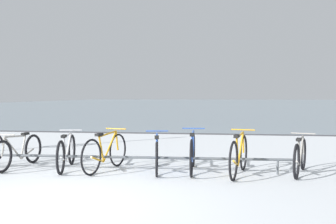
{
  "coord_description": "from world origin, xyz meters",
  "views": [
    {
      "loc": [
        2.42,
        -4.85,
        1.5
      ],
      "look_at": [
        1.19,
        3.89,
        1.11
      ],
      "focal_mm": 41.55,
      "sensor_mm": 36.0,
      "label": 1
    }
  ],
  "objects_px": {
    "bicycle_2": "(67,152)",
    "bicycle_6": "(239,155)",
    "bicycle_3": "(106,152)",
    "bicycle_1": "(19,151)",
    "bicycle_7": "(300,156)",
    "bicycle_5": "(193,153)",
    "bicycle_4": "(157,154)"
  },
  "relations": [
    {
      "from": "bicycle_2",
      "to": "bicycle_6",
      "type": "xyz_separation_m",
      "value": [
        3.41,
        -0.1,
        0.03
      ]
    },
    {
      "from": "bicycle_3",
      "to": "bicycle_6",
      "type": "xyz_separation_m",
      "value": [
        2.6,
        -0.09,
        0.01
      ]
    },
    {
      "from": "bicycle_2",
      "to": "bicycle_3",
      "type": "xyz_separation_m",
      "value": [
        0.81,
        -0.01,
        0.02
      ]
    },
    {
      "from": "bicycle_1",
      "to": "bicycle_2",
      "type": "bearing_deg",
      "value": -0.84
    },
    {
      "from": "bicycle_3",
      "to": "bicycle_7",
      "type": "xyz_separation_m",
      "value": [
        3.74,
        0.16,
        -0.03
      ]
    },
    {
      "from": "bicycle_6",
      "to": "bicycle_1",
      "type": "bearing_deg",
      "value": 178.48
    },
    {
      "from": "bicycle_1",
      "to": "bicycle_3",
      "type": "xyz_separation_m",
      "value": [
        1.86,
        -0.03,
        0.03
      ]
    },
    {
      "from": "bicycle_6",
      "to": "bicycle_7",
      "type": "bearing_deg",
      "value": 12.41
    },
    {
      "from": "bicycle_3",
      "to": "bicycle_6",
      "type": "bearing_deg",
      "value": -1.96
    },
    {
      "from": "bicycle_5",
      "to": "bicycle_1",
      "type": "bearing_deg",
      "value": -178.5
    },
    {
      "from": "bicycle_7",
      "to": "bicycle_4",
      "type": "bearing_deg",
      "value": -178.06
    },
    {
      "from": "bicycle_2",
      "to": "bicycle_6",
      "type": "bearing_deg",
      "value": -1.73
    },
    {
      "from": "bicycle_5",
      "to": "bicycle_7",
      "type": "distance_m",
      "value": 2.03
    },
    {
      "from": "bicycle_5",
      "to": "bicycle_3",
      "type": "bearing_deg",
      "value": -175.89
    },
    {
      "from": "bicycle_2",
      "to": "bicycle_1",
      "type": "bearing_deg",
      "value": 179.16
    },
    {
      "from": "bicycle_1",
      "to": "bicycle_5",
      "type": "bearing_deg",
      "value": 1.5
    },
    {
      "from": "bicycle_3",
      "to": "bicycle_7",
      "type": "height_order",
      "value": "bicycle_3"
    },
    {
      "from": "bicycle_5",
      "to": "bicycle_7",
      "type": "height_order",
      "value": "bicycle_5"
    },
    {
      "from": "bicycle_2",
      "to": "bicycle_3",
      "type": "relative_size",
      "value": 1.03
    },
    {
      "from": "bicycle_5",
      "to": "bicycle_6",
      "type": "height_order",
      "value": "bicycle_6"
    },
    {
      "from": "bicycle_1",
      "to": "bicycle_2",
      "type": "xyz_separation_m",
      "value": [
        1.04,
        -0.02,
        0.01
      ]
    },
    {
      "from": "bicycle_3",
      "to": "bicycle_4",
      "type": "relative_size",
      "value": 0.99
    },
    {
      "from": "bicycle_4",
      "to": "bicycle_5",
      "type": "bearing_deg",
      "value": 4.25
    },
    {
      "from": "bicycle_1",
      "to": "bicycle_2",
      "type": "relative_size",
      "value": 1.02
    },
    {
      "from": "bicycle_3",
      "to": "bicycle_6",
      "type": "distance_m",
      "value": 2.6
    },
    {
      "from": "bicycle_1",
      "to": "bicycle_5",
      "type": "relative_size",
      "value": 0.99
    },
    {
      "from": "bicycle_2",
      "to": "bicycle_5",
      "type": "bearing_deg",
      "value": 2.46
    },
    {
      "from": "bicycle_1",
      "to": "bicycle_7",
      "type": "distance_m",
      "value": 5.6
    },
    {
      "from": "bicycle_6",
      "to": "bicycle_7",
      "type": "xyz_separation_m",
      "value": [
        1.15,
        0.25,
        -0.04
      ]
    },
    {
      "from": "bicycle_2",
      "to": "bicycle_6",
      "type": "distance_m",
      "value": 3.41
    },
    {
      "from": "bicycle_4",
      "to": "bicycle_3",
      "type": "bearing_deg",
      "value": -175.99
    },
    {
      "from": "bicycle_2",
      "to": "bicycle_6",
      "type": "height_order",
      "value": "bicycle_6"
    }
  ]
}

